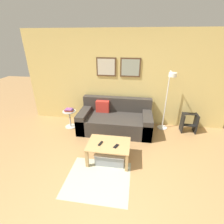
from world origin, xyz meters
TOP-DOWN VIEW (x-y plane):
  - ground_plane at (0.00, 0.00)m, footprint 16.00×16.00m
  - wall_back at (-0.00, 2.85)m, footprint 5.60×0.09m
  - area_rug at (-0.26, 0.55)m, footprint 1.15×0.99m
  - couch at (-0.19, 2.35)m, footprint 1.91×0.97m
  - coffee_table at (-0.15, 1.10)m, footprint 0.85×0.60m
  - storage_bin at (-0.11, 1.09)m, footprint 0.60×0.46m
  - floor_lamp at (1.12, 2.45)m, footprint 0.27×0.53m
  - side_table at (-1.46, 2.29)m, footprint 0.36×0.36m
  - book_stack at (-1.45, 2.28)m, footprint 0.25×0.19m
  - remote_control at (-0.31, 1.07)m, footprint 0.08×0.16m
  - cell_phone at (0.01, 1.03)m, footprint 0.12×0.15m
  - step_stool at (1.77, 2.52)m, footprint 0.38×0.28m

SIDE VIEW (x-z plane):
  - ground_plane at x=0.00m, z-range 0.00..0.00m
  - area_rug at x=-0.26m, z-range 0.00..0.01m
  - storage_bin at x=-0.11m, z-range 0.00..0.25m
  - step_stool at x=1.77m, z-range 0.02..0.53m
  - couch at x=-0.19m, z-range -0.13..0.69m
  - side_table at x=-1.46m, z-range 0.05..0.54m
  - coffee_table at x=-0.15m, z-range 0.13..0.53m
  - cell_phone at x=0.01m, z-range 0.40..0.41m
  - remote_control at x=-0.31m, z-range 0.40..0.42m
  - book_stack at x=-1.45m, z-range 0.50..0.56m
  - floor_lamp at x=1.12m, z-range 0.21..1.82m
  - wall_back at x=0.00m, z-range 0.01..2.56m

